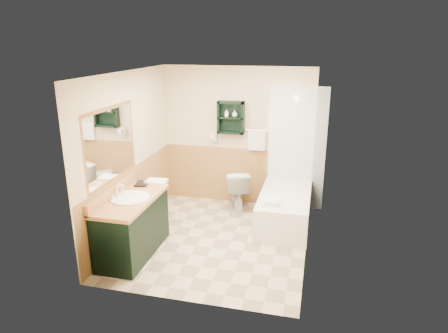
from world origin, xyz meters
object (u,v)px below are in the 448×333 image
Objects in this scene: vanity at (132,226)px; toilet at (237,189)px; wall_shelf at (231,118)px; soap_bottle_a at (227,115)px; soap_bottle_b at (235,114)px; bathtub at (285,209)px; hair_dryer at (214,136)px; vanity_book at (135,176)px.

vanity is 2.12m from toilet.
wall_shelf is 1.23m from toilet.
toilet is 5.65× the size of soap_bottle_a.
wall_shelf is 0.09m from soap_bottle_b.
toilet is at bearing 153.02° from bathtub.
soap_bottle_b reaches higher than toilet.
vanity is 11.18× the size of soap_bottle_b.
hair_dryer is at bearing 175.24° from wall_shelf.
vanity_book reaches higher than vanity.
toilet is at bearing -53.50° from wall_shelf.
soap_bottle_a is (-1.10, 0.65, 1.34)m from bathtub.
bathtub is at bearing -32.62° from wall_shelf.
toilet is (-0.87, 0.44, 0.09)m from bathtub.
soap_bottle_a is (-0.07, -0.01, 0.04)m from wall_shelf.
soap_bottle_a reaches higher than vanity.
vanity_book is 2.12× the size of soap_bottle_b.
wall_shelf is 1.97m from vanity_book.
vanity_book is (-1.22, -1.33, 0.59)m from toilet.
soap_bottle_a is at bearing -59.70° from toilet.
bathtub is 2.11× the size of toilet.
wall_shelf is at bearing -4.76° from hair_dryer.
vanity is at bearing -143.84° from bathtub.
wall_shelf is at bearing 175.82° from soap_bottle_b.
soap_bottle_b is at bearing -4.18° from wall_shelf.
toilet is 1.89m from vanity_book.
soap_bottle_a is at bearing 68.18° from vanity.
wall_shelf reaches higher than soap_bottle_b.
wall_shelf is 2.29× the size of hair_dryer.
wall_shelf is 0.37× the size of bathtub.
vanity_book is (-0.17, 0.52, 0.53)m from vanity.
bathtub is at bearing -30.68° from soap_bottle_a.
toilet is (1.05, 1.84, -0.06)m from vanity.
toilet is (0.16, -0.22, -1.20)m from wall_shelf.
hair_dryer is 0.46m from soap_bottle_a.
wall_shelf is at bearing 46.95° from vanity_book.
vanity_book is (-2.08, -0.88, 0.68)m from bathtub.
soap_bottle_b is (-0.09, 0.21, 1.26)m from toilet.
soap_bottle_a reaches higher than hair_dryer.
soap_bottle_a is (0.82, 2.05, 1.19)m from vanity.
hair_dryer reaches higher than vanity.
bathtub is 0.98m from toilet.
vanity is at bearing -113.49° from wall_shelf.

